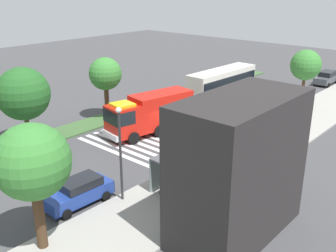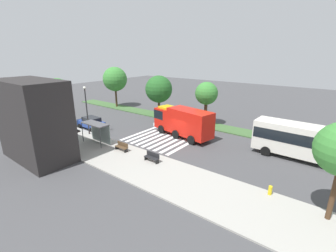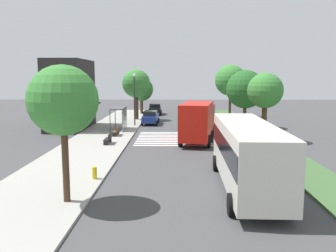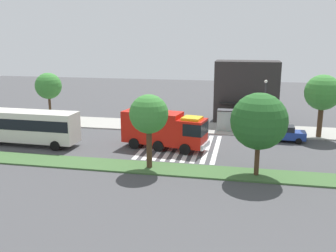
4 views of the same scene
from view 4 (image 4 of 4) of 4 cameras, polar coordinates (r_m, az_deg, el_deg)
ground_plane at (r=39.07m, az=-0.74°, el=-2.99°), size 120.00×120.00×0.00m
sidewalk at (r=47.03m, az=1.43°, el=-0.07°), size 60.00×5.78×0.14m
median_strip at (r=32.56m, az=-3.37°, el=-6.28°), size 60.00×3.00×0.14m
crosswalk at (r=38.73m, az=1.98°, el=-3.13°), size 7.65×9.94×0.01m
fire_truck at (r=37.55m, az=-0.36°, el=-0.43°), size 8.94×4.00×3.70m
parked_car_mid at (r=42.41m, az=17.02°, el=-1.03°), size 4.52×2.14×1.70m
transit_bus at (r=41.43m, az=-20.42°, el=0.13°), size 10.67×3.08×3.57m
bus_stop_shelter at (r=44.80m, az=9.67°, el=1.44°), size 3.50×1.40×2.46m
bench_near_shelter at (r=45.34m, az=4.55°, el=0.06°), size 1.60×0.50×0.90m
bench_west_of_shelter at (r=46.05m, az=-0.85°, el=0.31°), size 1.60×0.50×0.90m
street_lamp at (r=43.42m, az=14.38°, el=3.41°), size 0.36×0.36×6.22m
storefront_building at (r=50.45m, az=11.73°, el=5.09°), size 8.13×4.87×7.95m
sidewalk_tree_far_west at (r=49.79m, az=-17.61°, el=5.75°), size 3.27×3.27×6.46m
sidewalk_tree_center at (r=44.35m, az=22.30°, el=4.64°), size 3.87×3.87×6.89m
median_tree_far_west at (r=31.23m, az=-2.91°, el=1.71°), size 3.26×3.26×6.26m
median_tree_west at (r=30.34m, az=13.59°, el=0.68°), size 4.48×4.48×6.66m
fire_hydrant at (r=48.43m, az=-13.68°, el=0.45°), size 0.28×0.28×0.70m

